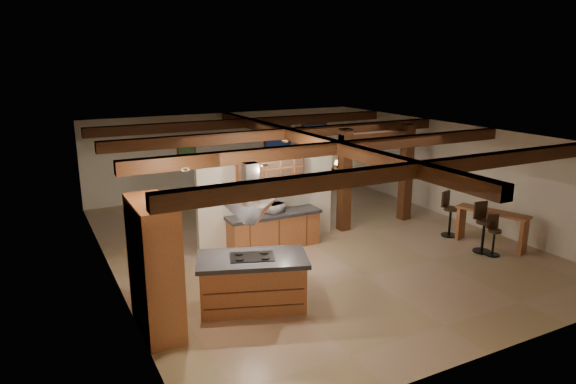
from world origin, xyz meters
name	(u,v)px	position (x,y,z in m)	size (l,w,h in m)	color
ground	(310,243)	(0.00, 0.00, 0.00)	(12.00, 12.00, 0.00)	tan
room_walls	(310,178)	(0.00, 0.00, 1.78)	(12.00, 12.00, 12.00)	silver
ceiling_beams	(311,140)	(0.00, 0.00, 2.76)	(10.00, 12.00, 0.28)	#381B0E
timber_posts	(377,166)	(2.50, 0.50, 1.76)	(2.50, 0.30, 2.90)	#381B0E
partition_wall	(267,203)	(-1.00, 0.50, 1.10)	(3.80, 0.18, 2.20)	silver
pantry_cabinet	(155,267)	(-4.67, -2.60, 1.20)	(0.67, 1.60, 2.40)	#A16334
back_counter	(274,230)	(-1.00, 0.11, 0.48)	(2.50, 0.66, 0.94)	#A16334
upper_display_cabinet	(270,177)	(-1.00, 0.31, 1.85)	(1.80, 0.36, 0.95)	#A16334
range_hood	(251,221)	(-2.80, -2.63, 1.78)	(1.10, 1.10, 1.40)	silver
back_windows	(296,146)	(2.80, 5.93, 1.50)	(2.70, 0.07, 1.70)	#381B0E
framed_art	(187,150)	(-1.50, 5.94, 1.70)	(0.65, 0.05, 0.85)	#381B0E
recessed_cans	(249,157)	(-2.53, -1.93, 2.87)	(3.16, 2.46, 0.03)	silver
kitchen_island	(253,282)	(-2.80, -2.63, 0.53)	(2.39, 1.79, 1.06)	#A16334
dining_table	(243,205)	(-0.55, 3.25, 0.30)	(1.71, 0.95, 0.60)	#411B10
sofa	(296,182)	(2.34, 5.06, 0.32)	(2.22, 0.87, 0.65)	black
microwave	(276,208)	(-0.95, 0.11, 1.06)	(0.44, 0.29, 0.24)	silver
bar_counter	(492,222)	(4.05, -2.39, 0.65)	(1.03, 1.88, 0.96)	#A16334
side_table	(337,175)	(4.39, 5.45, 0.29)	(0.47, 0.47, 0.58)	#381B0E
table_lamp	(338,163)	(4.39, 5.45, 0.79)	(0.25, 0.25, 0.29)	black
bar_stool_a	(483,227)	(3.54, -2.56, 0.65)	(0.45, 0.46, 1.27)	black
bar_stool_b	(494,235)	(3.61, -2.86, 0.52)	(0.38, 0.39, 1.02)	black
bar_stool_c	(449,214)	(3.68, -1.27, 0.63)	(0.45, 0.46, 1.24)	black
dining_chairs	(243,197)	(-0.55, 3.25, 0.54)	(1.64, 1.64, 1.06)	#381B0E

